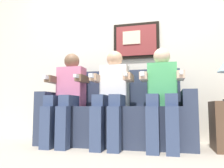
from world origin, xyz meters
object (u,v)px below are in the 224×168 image
at_px(person_on_right, 162,92).
at_px(person_on_left, 67,93).
at_px(person_in_middle, 112,92).
at_px(couch, 116,118).

bearing_deg(person_on_right, person_on_left, 180.00).
xyz_separation_m(person_on_left, person_in_middle, (0.55, 0.00, 0.00)).
height_order(couch, person_in_middle, person_in_middle).
distance_m(person_in_middle, person_on_right, 0.55).
relative_size(couch, person_on_left, 1.61).
distance_m(couch, person_on_left, 0.65).
bearing_deg(person_on_left, couch, 16.80).
distance_m(person_on_left, person_on_right, 1.11).
height_order(person_on_left, person_on_right, same).
height_order(person_on_left, person_in_middle, same).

